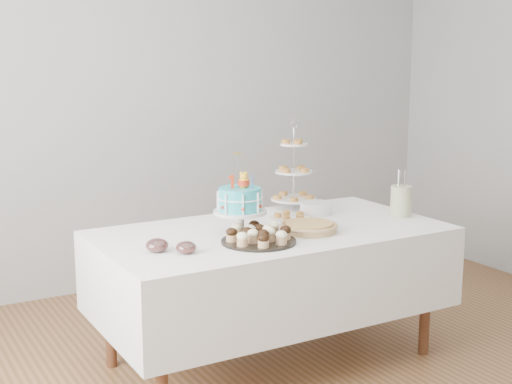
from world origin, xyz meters
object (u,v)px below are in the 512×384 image
table (271,269)px  cupcake_tray (259,234)px  birthday_cake (240,213)px  utensil_pitcher (401,200)px  plate_stack (316,208)px  jam_bowl_a (186,248)px  tiered_stand (294,172)px  jam_bowl_b (157,246)px  pie (309,227)px  pastry_plate (290,217)px

table → cupcake_tray: 0.40m
birthday_cake → utensil_pitcher: size_ratio=1.57×
plate_stack → jam_bowl_a: (-1.04, -0.40, -0.01)m
cupcake_tray → tiered_stand: (0.61, 0.61, 0.19)m
plate_stack → table: bearing=-155.9°
cupcake_tray → tiered_stand: 0.88m
cupcake_tray → plate_stack: 0.75m
table → cupcake_tray: bearing=-134.1°
jam_bowl_a → jam_bowl_b: size_ratio=0.90×
table → jam_bowl_b: 0.77m
plate_stack → jam_bowl_a: size_ratio=1.86×
pie → plate_stack: plate_stack is taller
table → jam_bowl_a: size_ratio=18.85×
cupcake_tray → pastry_plate: (0.42, 0.36, -0.03)m
pie → jam_bowl_a: (-0.76, -0.06, 0.00)m
table → pie: size_ratio=6.07×
tiered_stand → jam_bowl_b: bearing=-155.6°
tiered_stand → jam_bowl_b: 1.25m
table → pie: bearing=-45.1°
cupcake_tray → jam_bowl_b: size_ratio=3.43×
birthday_cake → jam_bowl_a: size_ratio=4.32×
pie → plate_stack: (0.28, 0.34, 0.01)m
birthday_cake → cupcake_tray: 0.20m
plate_stack → pastry_plate: plate_stack is taller
table → plate_stack: size_ratio=10.13×
pie → utensil_pitcher: (0.69, 0.04, 0.07)m
cupcake_tray → plate_stack: cupcake_tray is taller
jam_bowl_b → utensil_pitcher: 1.56m
pastry_plate → plate_stack: bearing=11.0°
birthday_cake → tiered_stand: (0.61, 0.42, 0.11)m
pie → tiered_stand: bearing=65.2°
tiered_stand → pastry_plate: tiered_stand is taller
plate_stack → jam_bowl_b: (-1.15, -0.30, -0.01)m
plate_stack → jam_bowl_b: plate_stack is taller
utensil_pitcher → pie: bearing=-177.4°
tiered_stand → utensil_pitcher: 0.68m
birthday_cake → utensil_pitcher: (1.05, -0.08, -0.02)m
pastry_plate → jam_bowl_b: size_ratio=2.17×
birthday_cake → pie: (0.36, -0.13, -0.09)m
cupcake_tray → jam_bowl_a: size_ratio=3.81×
table → utensil_pitcher: 0.91m
pastry_plate → utensil_pitcher: utensil_pitcher is taller
pastry_plate → pie: bearing=-103.0°
jam_bowl_a → plate_stack: bearing=21.0°
pie → jam_bowl_b: 0.87m
jam_bowl_b → pastry_plate: bearing=15.5°
jam_bowl_b → jam_bowl_a: bearing=-40.6°
tiered_stand → jam_bowl_b: (-1.12, -0.51, -0.20)m
birthday_cake → pie: birthday_cake is taller
plate_stack → pie: bearing=-129.3°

